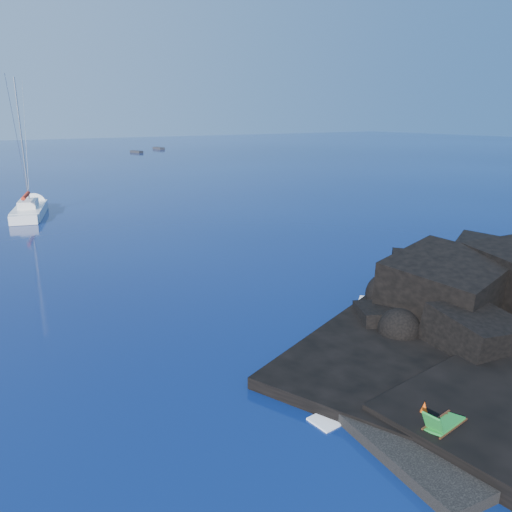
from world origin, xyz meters
The scene contains 8 objects.
ground centered at (0.00, 0.00, 0.00)m, with size 400.00×400.00×0.00m, color #030D36.
beach centered at (4.50, 0.50, 0.00)m, with size 8.50×6.00×0.70m, color black.
surf_foam centered at (5.00, 5.00, 0.00)m, with size 10.00×8.00×0.06m, color white, non-canonical shape.
sailboat centered at (-2.00, 43.31, 0.00)m, with size 2.51×11.99×12.57m, color white, non-canonical shape.
deck_chair centered at (2.33, 0.05, 0.87)m, with size 1.52×0.66×1.04m, color #1C802D, non-canonical shape.
marker_cone centered at (2.36, 0.82, 0.66)m, with size 0.41×0.41×0.62m, color #E5490C.
distant_boat_a centered at (33.99, 115.22, 0.00)m, with size 1.26×4.06×0.54m, color #25252A.
distant_boat_b centered at (43.45, 124.25, 0.00)m, with size 1.41×4.54×0.61m, color #28282E.
Camera 1 is at (-8.98, -7.55, 9.27)m, focal length 35.00 mm.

